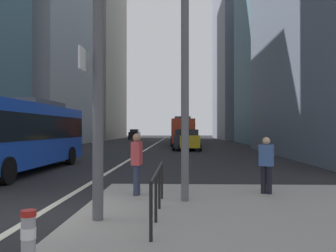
# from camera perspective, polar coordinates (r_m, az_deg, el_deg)

# --- Properties ---
(ground_plane) EXTENTS (160.00, 160.00, 0.00)m
(ground_plane) POSITION_cam_1_polar(r_m,az_deg,el_deg) (27.90, -4.79, -4.57)
(ground_plane) COLOR black
(median_island) EXTENTS (9.00, 10.00, 0.15)m
(median_island) POSITION_cam_1_polar(r_m,az_deg,el_deg) (7.25, 20.56, -15.70)
(median_island) COLOR gray
(median_island) RESTS_ON ground
(lane_centre_line) EXTENTS (0.20, 80.00, 0.01)m
(lane_centre_line) POSITION_cam_1_polar(r_m,az_deg,el_deg) (37.83, -3.01, -3.49)
(lane_centre_line) COLOR beige
(lane_centre_line) RESTS_ON ground
(office_tower_left_mid) EXTENTS (12.43, 22.00, 28.19)m
(office_tower_left_mid) POSITION_cam_1_polar(r_m,az_deg,el_deg) (51.02, -20.88, 13.27)
(office_tower_left_mid) COLOR #9E9EA3
(office_tower_left_mid) RESTS_ON ground
(office_tower_left_far) EXTENTS (13.16, 23.28, 44.85)m
(office_tower_left_far) POSITION_cam_1_polar(r_m,az_deg,el_deg) (76.43, -13.17, 15.03)
(office_tower_left_far) COLOR gray
(office_tower_left_far) RESTS_ON ground
(office_tower_right_far) EXTENTS (12.16, 23.24, 46.12)m
(office_tower_right_far) POSITION_cam_1_polar(r_m,az_deg,el_deg) (75.37, 12.87, 15.76)
(office_tower_right_far) COLOR slate
(office_tower_right_far) RESTS_ON ground
(city_bus_blue_oncoming) EXTENTS (2.79, 10.98, 3.40)m
(city_bus_blue_oncoming) POSITION_cam_1_polar(r_m,az_deg,el_deg) (17.36, -22.93, -0.94)
(city_bus_blue_oncoming) COLOR blue
(city_bus_blue_oncoming) RESTS_ON ground
(city_bus_red_receding) EXTENTS (2.93, 11.45, 3.40)m
(city_bus_red_receding) POSITION_cam_1_polar(r_m,az_deg,el_deg) (42.59, 2.24, -0.69)
(city_bus_red_receding) COLOR red
(city_bus_red_receding) RESTS_ON ground
(city_bus_red_distant) EXTENTS (2.74, 10.95, 3.40)m
(city_bus_red_distant) POSITION_cam_1_polar(r_m,az_deg,el_deg) (60.22, 2.19, -0.63)
(city_bus_red_distant) COLOR #198456
(city_bus_red_distant) RESTS_ON ground
(car_oncoming_mid) EXTENTS (2.11, 4.52, 1.94)m
(car_oncoming_mid) POSITION_cam_1_polar(r_m,az_deg,el_deg) (66.34, -5.47, -1.35)
(car_oncoming_mid) COLOR black
(car_oncoming_mid) RESTS_ON ground
(car_receding_near) EXTENTS (2.16, 4.37, 1.94)m
(car_receding_near) POSITION_cam_1_polar(r_m,az_deg,el_deg) (32.52, 3.62, -2.24)
(car_receding_near) COLOR gold
(car_receding_near) RESTS_ON ground
(car_receding_far) EXTENTS (2.05, 4.04, 1.94)m
(car_receding_far) POSITION_cam_1_polar(r_m,az_deg,el_deg) (32.96, 2.51, -2.22)
(car_receding_far) COLOR #232838
(car_receding_far) RESTS_ON ground
(street_lamp_post) EXTENTS (5.50, 0.32, 8.00)m
(street_lamp_post) POSITION_cam_1_polar(r_m,az_deg,el_deg) (9.53, 2.77, 19.78)
(street_lamp_post) COLOR #56565B
(street_lamp_post) RESTS_ON median_island
(bollard_left) EXTENTS (0.20, 0.20, 0.78)m
(bollard_left) POSITION_cam_1_polar(r_m,az_deg,el_deg) (5.07, -21.79, -16.42)
(bollard_left) COLOR #99999E
(bollard_left) RESTS_ON median_island
(pedestrian_railing) EXTENTS (0.06, 3.55, 0.98)m
(pedestrian_railing) POSITION_cam_1_polar(r_m,az_deg,el_deg) (7.54, -1.68, -9.10)
(pedestrian_railing) COLOR black
(pedestrian_railing) RESTS_ON median_island
(pedestrian_waiting) EXTENTS (0.45, 0.38, 1.60)m
(pedestrian_waiting) POSITION_cam_1_polar(r_m,az_deg,el_deg) (10.34, 15.71, -5.74)
(pedestrian_waiting) COLOR black
(pedestrian_waiting) RESTS_ON median_island
(pedestrian_walking) EXTENTS (0.29, 0.41, 1.71)m
(pedestrian_walking) POSITION_cam_1_polar(r_m,az_deg,el_deg) (9.77, -5.11, -5.67)
(pedestrian_walking) COLOR #2D334C
(pedestrian_walking) RESTS_ON median_island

